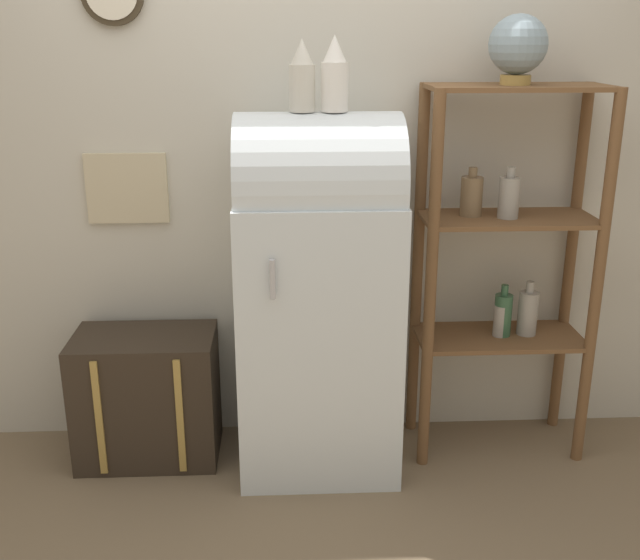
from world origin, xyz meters
The scene contains 8 objects.
ground_plane centered at (0.00, 0.00, 0.00)m, with size 12.00×12.00×0.00m, color #7A664C.
wall_back centered at (0.00, 0.57, 1.35)m, with size 7.00×0.09×2.70m.
refrigerator centered at (0.00, 0.25, 0.82)m, with size 0.68×0.62×1.57m.
suitcase_trunk centered at (-0.77, 0.32, 0.30)m, with size 0.63×0.40×0.59m.
shelf_unit centered at (0.83, 0.35, 0.95)m, with size 0.77×0.37×1.66m.
globe centered at (0.81, 0.33, 1.82)m, with size 0.24×0.24×0.28m.
vase_left centered at (-0.06, 0.25, 1.70)m, with size 0.10×0.10×0.28m.
vase_center centered at (0.07, 0.25, 1.70)m, with size 0.11×0.11×0.29m.
Camera 1 is at (-0.14, -2.77, 1.87)m, focal length 42.00 mm.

